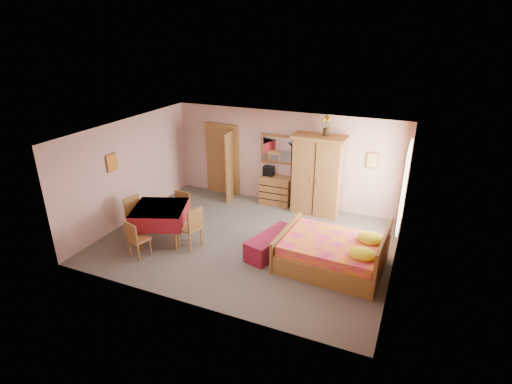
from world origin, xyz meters
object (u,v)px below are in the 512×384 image
at_px(bench, 272,244).
at_px(chair_east, 189,227).
at_px(bed, 332,245).
at_px(chair_south, 139,238).
at_px(floor_lamp, 291,175).
at_px(chair_north, 179,211).
at_px(wall_mirror, 279,149).
at_px(chair_west, 138,217).
at_px(stereo, 269,171).
at_px(wardrobe, 318,175).
at_px(dining_table, 161,224).
at_px(chest_of_drawers, 276,190).
at_px(sunflower_vase, 326,126).

bearing_deg(bench, chair_east, -165.35).
distance_m(bed, chair_east, 3.17).
height_order(bed, chair_south, bed).
relative_size(floor_lamp, bed, 0.86).
relative_size(floor_lamp, bench, 1.34).
bearing_deg(chair_north, wall_mirror, -124.73).
xyz_separation_m(floor_lamp, chair_west, (-2.79, -3.05, -0.44)).
relative_size(floor_lamp, chair_south, 2.15).
distance_m(floor_lamp, chair_west, 4.15).
height_order(stereo, wardrobe, wardrobe).
bearing_deg(floor_lamp, chair_north, -131.41).
bearing_deg(wall_mirror, chair_west, -129.75).
height_order(wall_mirror, dining_table, wall_mirror).
height_order(floor_lamp, bench, floor_lamp).
xyz_separation_m(floor_lamp, chair_north, (-2.08, -2.36, -0.46)).
bearing_deg(stereo, chair_west, -125.40).
bearing_deg(wardrobe, stereo, 176.25).
height_order(floor_lamp, bed, floor_lamp).
height_order(chest_of_drawers, dining_table, dining_table).
xyz_separation_m(wall_mirror, chair_west, (-2.37, -3.20, -1.08)).
xyz_separation_m(stereo, wardrobe, (1.42, -0.12, 0.12)).
bearing_deg(chair_west, stereo, 159.66).
height_order(chest_of_drawers, bed, bed).
distance_m(chest_of_drawers, chair_north, 2.84).
bearing_deg(chair_south, stereo, 83.77).
distance_m(wall_mirror, chair_west, 4.13).
height_order(floor_lamp, chair_east, floor_lamp).
height_order(wall_mirror, chair_south, wall_mirror).
height_order(chest_of_drawers, chair_west, chair_west).
xyz_separation_m(floor_lamp, dining_table, (-2.12, -3.06, -0.49)).
distance_m(stereo, chair_west, 3.73).
height_order(bench, dining_table, dining_table).
distance_m(chair_north, chair_west, 0.98).
bearing_deg(bed, chair_west, -171.38).
bearing_deg(chest_of_drawers, wall_mirror, 88.85).
bearing_deg(chair_north, chair_west, 42.83).
bearing_deg(chair_south, bench, 40.93).
bearing_deg(chair_south, wardrobe, 66.90).
xyz_separation_m(dining_table, chair_east, (0.77, 0.00, 0.07)).
height_order(wall_mirror, wardrobe, wardrobe).
relative_size(chair_south, chair_east, 0.86).
xyz_separation_m(floor_lamp, wardrobe, (0.78, -0.15, 0.15)).
distance_m(floor_lamp, chair_north, 3.18).
height_order(dining_table, chair_west, chair_west).
bearing_deg(chair_south, chair_west, 144.79).
height_order(sunflower_vase, dining_table, sunflower_vase).
bearing_deg(chair_west, chest_of_drawers, 156.66).
relative_size(sunflower_vase, chair_west, 0.55).
xyz_separation_m(wardrobe, chair_north, (-2.86, -2.22, -0.61)).
relative_size(bed, chair_south, 2.51).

